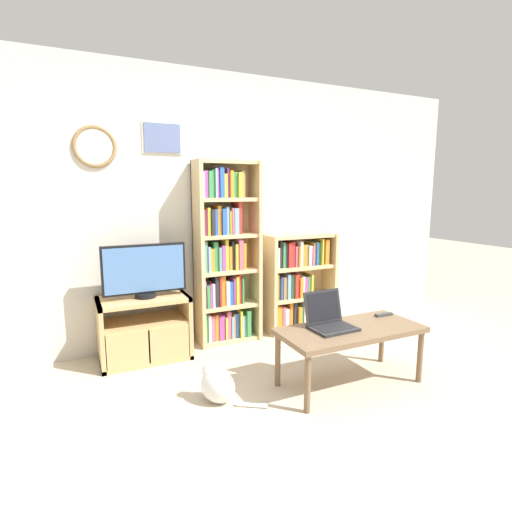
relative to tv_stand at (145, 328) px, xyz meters
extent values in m
plane|color=#BCAD93|center=(0.82, -1.53, -0.28)|extent=(18.00, 18.00, 0.00)
cube|color=beige|center=(0.82, 0.29, 1.02)|extent=(5.79, 0.06, 2.60)
torus|color=olive|center=(-0.30, 0.25, 1.57)|extent=(0.36, 0.04, 0.36)
cylinder|color=white|center=(-0.30, 0.25, 1.57)|extent=(0.29, 0.02, 0.29)
cube|color=silver|center=(0.27, 0.25, 1.67)|extent=(0.36, 0.01, 0.28)
cube|color=slate|center=(0.27, 0.25, 1.67)|extent=(0.33, 0.02, 0.25)
cube|color=tan|center=(-0.37, 0.02, 0.00)|extent=(0.04, 0.45, 0.56)
cube|color=tan|center=(0.37, 0.02, 0.00)|extent=(0.04, 0.45, 0.56)
cube|color=tan|center=(0.00, 0.02, 0.26)|extent=(0.77, 0.45, 0.04)
cube|color=tan|center=(0.00, 0.02, -0.27)|extent=(0.77, 0.45, 0.04)
cube|color=tan|center=(0.00, 0.02, 0.05)|extent=(0.70, 0.41, 0.04)
cube|color=tan|center=(-0.17, -0.20, -0.10)|extent=(0.33, 0.02, 0.30)
cube|color=tan|center=(0.17, -0.20, -0.10)|extent=(0.33, 0.02, 0.30)
cylinder|color=black|center=(0.02, 0.00, 0.30)|extent=(0.18, 0.18, 0.04)
cube|color=black|center=(0.02, 0.00, 0.53)|extent=(0.71, 0.05, 0.43)
cube|color=#4770A8|center=(0.02, -0.03, 0.53)|extent=(0.67, 0.01, 0.39)
cube|color=tan|center=(0.54, 0.10, 0.60)|extent=(0.04, 0.28, 1.77)
cube|color=tan|center=(1.13, 0.10, 0.60)|extent=(0.04, 0.28, 1.77)
cube|color=tan|center=(0.83, 0.23, 0.60)|extent=(0.62, 0.02, 1.77)
cube|color=tan|center=(0.83, 0.10, -0.27)|extent=(0.55, 0.24, 0.04)
cube|color=tan|center=(0.83, 0.10, 0.08)|extent=(0.55, 0.24, 0.04)
cube|color=tan|center=(0.83, 0.10, 0.42)|extent=(0.55, 0.24, 0.04)
cube|color=tan|center=(0.83, 0.10, 0.77)|extent=(0.55, 0.24, 0.04)
cube|color=tan|center=(0.83, 0.10, 1.12)|extent=(0.55, 0.24, 0.04)
cube|color=tan|center=(0.83, 0.10, 1.46)|extent=(0.55, 0.24, 0.04)
cube|color=#388947|center=(0.58, 0.12, -0.11)|extent=(0.04, 0.17, 0.27)
cube|color=white|center=(0.61, 0.11, -0.12)|extent=(0.03, 0.19, 0.27)
cube|color=#B75B70|center=(0.65, 0.12, -0.12)|extent=(0.04, 0.18, 0.26)
cube|color=orange|center=(0.69, 0.12, -0.12)|extent=(0.03, 0.17, 0.26)
cube|color=#9E4293|center=(0.72, 0.12, -0.13)|extent=(0.02, 0.18, 0.25)
cube|color=#9E4293|center=(0.75, 0.12, -0.12)|extent=(0.03, 0.18, 0.25)
cube|color=gold|center=(0.78, 0.11, -0.14)|extent=(0.02, 0.19, 0.22)
cube|color=#B75B70|center=(0.81, 0.12, -0.11)|extent=(0.04, 0.18, 0.27)
cube|color=#759EB7|center=(0.85, 0.11, -0.14)|extent=(0.02, 0.19, 0.22)
cube|color=#93704C|center=(0.87, 0.12, -0.13)|extent=(0.02, 0.17, 0.25)
cube|color=#2856A8|center=(0.90, 0.12, -0.12)|extent=(0.03, 0.18, 0.25)
cube|color=gold|center=(0.94, 0.11, -0.11)|extent=(0.02, 0.22, 0.27)
cube|color=#759EB7|center=(0.97, 0.11, -0.14)|extent=(0.04, 0.19, 0.22)
cube|color=#388947|center=(1.02, 0.11, -0.12)|extent=(0.04, 0.22, 0.27)
cube|color=#9E4293|center=(0.57, 0.11, 0.23)|extent=(0.02, 0.20, 0.26)
cube|color=#388947|center=(0.60, 0.11, 0.21)|extent=(0.03, 0.22, 0.22)
cube|color=#9E4293|center=(0.63, 0.11, 0.21)|extent=(0.03, 0.22, 0.23)
cube|color=white|center=(0.66, 0.11, 0.21)|extent=(0.02, 0.20, 0.23)
cube|color=#232328|center=(0.69, 0.11, 0.24)|extent=(0.04, 0.20, 0.29)
cube|color=red|center=(0.72, 0.11, 0.25)|extent=(0.02, 0.21, 0.30)
cube|color=orange|center=(0.76, 0.11, 0.24)|extent=(0.04, 0.19, 0.29)
cube|color=white|center=(0.80, 0.11, 0.22)|extent=(0.03, 0.21, 0.24)
cube|color=#2856A8|center=(0.84, 0.11, 0.21)|extent=(0.04, 0.19, 0.23)
cube|color=#9E4293|center=(0.87, 0.11, 0.23)|extent=(0.02, 0.20, 0.26)
cube|color=gold|center=(0.90, 0.11, 0.24)|extent=(0.03, 0.21, 0.28)
cube|color=red|center=(0.93, 0.12, 0.24)|extent=(0.03, 0.18, 0.29)
cube|color=#388947|center=(0.96, 0.11, 0.23)|extent=(0.02, 0.19, 0.26)
cube|color=#5B9389|center=(0.58, 0.11, 0.59)|extent=(0.04, 0.20, 0.29)
cube|color=#759EB7|center=(0.62, 0.11, 0.56)|extent=(0.03, 0.21, 0.24)
cube|color=orange|center=(0.65, 0.11, 0.55)|extent=(0.03, 0.19, 0.22)
cube|color=#388947|center=(0.69, 0.12, 0.58)|extent=(0.04, 0.17, 0.28)
cube|color=#5B9389|center=(0.73, 0.11, 0.56)|extent=(0.03, 0.19, 0.23)
cube|color=#9E4293|center=(0.76, 0.11, 0.56)|extent=(0.03, 0.19, 0.24)
cube|color=gold|center=(0.80, 0.12, 0.59)|extent=(0.03, 0.18, 0.30)
cube|color=orange|center=(0.84, 0.12, 0.56)|extent=(0.03, 0.18, 0.23)
cube|color=#232328|center=(0.87, 0.12, 0.58)|extent=(0.03, 0.18, 0.28)
cube|color=gold|center=(0.90, 0.11, 0.57)|extent=(0.03, 0.21, 0.25)
cube|color=#B75B70|center=(0.93, 0.11, 0.59)|extent=(0.04, 0.22, 0.30)
cube|color=orange|center=(0.97, 0.11, 0.57)|extent=(0.03, 0.21, 0.26)
cube|color=#9E4293|center=(0.59, 0.12, 0.91)|extent=(0.04, 0.17, 0.24)
cube|color=gold|center=(0.62, 0.11, 0.92)|extent=(0.02, 0.20, 0.26)
cube|color=#232328|center=(0.66, 0.11, 0.91)|extent=(0.04, 0.22, 0.24)
cube|color=#2856A8|center=(0.69, 0.11, 0.91)|extent=(0.03, 0.21, 0.24)
cube|color=orange|center=(0.73, 0.12, 0.92)|extent=(0.04, 0.18, 0.27)
cube|color=#2856A8|center=(0.77, 0.11, 0.91)|extent=(0.04, 0.21, 0.25)
cube|color=#759EB7|center=(0.81, 0.11, 0.92)|extent=(0.03, 0.19, 0.26)
cube|color=gold|center=(0.84, 0.11, 0.90)|extent=(0.02, 0.20, 0.22)
cube|color=#B75B70|center=(0.86, 0.11, 0.91)|extent=(0.02, 0.21, 0.25)
cube|color=#759EB7|center=(0.89, 0.11, 0.91)|extent=(0.04, 0.21, 0.25)
cube|color=red|center=(0.94, 0.11, 0.94)|extent=(0.03, 0.19, 0.30)
cube|color=#759EB7|center=(0.57, 0.11, 1.25)|extent=(0.02, 0.22, 0.23)
cube|color=#9E4293|center=(0.61, 0.11, 1.26)|extent=(0.04, 0.20, 0.24)
cube|color=#388947|center=(0.64, 0.11, 1.25)|extent=(0.03, 0.21, 0.24)
cube|color=#388947|center=(0.67, 0.12, 1.26)|extent=(0.02, 0.18, 0.25)
cube|color=#759EB7|center=(0.70, 0.11, 1.27)|extent=(0.02, 0.20, 0.27)
cube|color=#9E4293|center=(0.72, 0.11, 1.27)|extent=(0.02, 0.19, 0.27)
cube|color=#2856A8|center=(0.75, 0.11, 1.27)|extent=(0.04, 0.20, 0.28)
cube|color=gold|center=(0.79, 0.11, 1.24)|extent=(0.03, 0.19, 0.22)
cube|color=#9E4293|center=(0.82, 0.12, 1.27)|extent=(0.02, 0.18, 0.27)
cube|color=orange|center=(0.85, 0.11, 1.26)|extent=(0.03, 0.21, 0.25)
cube|color=#388947|center=(0.89, 0.11, 1.25)|extent=(0.04, 0.19, 0.24)
cube|color=gold|center=(0.94, 0.11, 1.25)|extent=(0.04, 0.22, 0.24)
cube|color=#93704C|center=(0.98, 0.12, 1.26)|extent=(0.03, 0.17, 0.25)
cube|color=tan|center=(1.29, 0.10, 0.23)|extent=(0.04, 0.28, 1.03)
cube|color=tan|center=(2.03, 0.10, 0.23)|extent=(0.04, 0.28, 1.03)
cube|color=tan|center=(1.66, 0.23, 0.23)|extent=(0.77, 0.02, 1.03)
cube|color=tan|center=(1.66, 0.10, -0.27)|extent=(0.70, 0.24, 0.04)
cube|color=tan|center=(1.66, 0.10, 0.06)|extent=(0.70, 0.24, 0.04)
cube|color=tan|center=(1.66, 0.10, 0.40)|extent=(0.70, 0.24, 0.04)
cube|color=tan|center=(1.66, 0.10, 0.73)|extent=(0.70, 0.24, 0.04)
cube|color=orange|center=(1.33, 0.12, -0.12)|extent=(0.02, 0.18, 0.25)
cube|color=orange|center=(1.35, 0.11, -0.11)|extent=(0.03, 0.21, 0.27)
cube|color=orange|center=(1.39, 0.11, -0.12)|extent=(0.03, 0.19, 0.26)
cube|color=#B75B70|center=(1.42, 0.11, -0.12)|extent=(0.03, 0.20, 0.25)
cube|color=white|center=(1.46, 0.11, -0.13)|extent=(0.04, 0.20, 0.23)
cube|color=red|center=(1.49, 0.12, -0.14)|extent=(0.02, 0.18, 0.22)
cube|color=orange|center=(1.52, 0.12, -0.11)|extent=(0.04, 0.17, 0.28)
cube|color=#232328|center=(1.57, 0.11, -0.11)|extent=(0.04, 0.19, 0.27)
cube|color=orange|center=(1.61, 0.11, -0.13)|extent=(0.04, 0.22, 0.23)
cube|color=#388947|center=(1.65, 0.12, -0.14)|extent=(0.03, 0.18, 0.22)
cube|color=white|center=(1.69, 0.11, -0.12)|extent=(0.04, 0.20, 0.26)
cube|color=orange|center=(1.72, 0.11, -0.11)|extent=(0.03, 0.19, 0.27)
cube|color=#5B9389|center=(1.76, 0.11, -0.12)|extent=(0.03, 0.21, 0.25)
cube|color=red|center=(1.78, 0.11, -0.13)|extent=(0.02, 0.22, 0.23)
cube|color=#B75B70|center=(1.81, 0.11, -0.12)|extent=(0.03, 0.21, 0.25)
cube|color=white|center=(1.84, 0.12, -0.12)|extent=(0.02, 0.17, 0.25)
cube|color=orange|center=(1.33, 0.11, 0.22)|extent=(0.03, 0.22, 0.28)
cube|color=#232328|center=(1.36, 0.11, 0.19)|extent=(0.03, 0.19, 0.22)
cube|color=#2856A8|center=(1.39, 0.11, 0.20)|extent=(0.02, 0.19, 0.24)
cube|color=#93704C|center=(1.43, 0.11, 0.20)|extent=(0.04, 0.20, 0.24)
cube|color=#759EB7|center=(1.47, 0.11, 0.21)|extent=(0.04, 0.21, 0.26)
cube|color=#759EB7|center=(1.50, 0.12, 0.20)|extent=(0.02, 0.18, 0.23)
cube|color=#388947|center=(1.53, 0.11, 0.21)|extent=(0.03, 0.19, 0.25)
cube|color=red|center=(1.56, 0.11, 0.21)|extent=(0.03, 0.22, 0.25)
cube|color=red|center=(1.59, 0.11, 0.21)|extent=(0.02, 0.20, 0.26)
cube|color=orange|center=(1.62, 0.11, 0.19)|extent=(0.03, 0.22, 0.21)
cube|color=white|center=(1.66, 0.12, 0.19)|extent=(0.03, 0.18, 0.22)
cube|color=#9E4293|center=(1.70, 0.12, 0.19)|extent=(0.03, 0.18, 0.21)
cube|color=#388947|center=(1.73, 0.12, 0.19)|extent=(0.03, 0.18, 0.21)
cube|color=gold|center=(1.76, 0.11, 0.20)|extent=(0.02, 0.19, 0.23)
cube|color=#B75B70|center=(1.34, 0.12, 0.52)|extent=(0.03, 0.17, 0.21)
cube|color=white|center=(1.37, 0.12, 0.52)|extent=(0.02, 0.17, 0.21)
cube|color=#232328|center=(1.39, 0.12, 0.55)|extent=(0.02, 0.17, 0.28)
cube|color=#388947|center=(1.42, 0.12, 0.55)|extent=(0.03, 0.18, 0.26)
cube|color=#232328|center=(1.45, 0.12, 0.54)|extent=(0.03, 0.18, 0.25)
cube|color=red|center=(1.49, 0.11, 0.54)|extent=(0.03, 0.20, 0.26)
cube|color=red|center=(1.53, 0.12, 0.55)|extent=(0.04, 0.18, 0.26)
cube|color=#B75B70|center=(1.57, 0.11, 0.52)|extent=(0.03, 0.20, 0.21)
cube|color=orange|center=(1.59, 0.11, 0.52)|extent=(0.02, 0.22, 0.21)
cube|color=white|center=(1.62, 0.11, 0.55)|extent=(0.03, 0.20, 0.26)
cube|color=orange|center=(1.66, 0.11, 0.53)|extent=(0.04, 0.20, 0.23)
cube|color=#93704C|center=(1.69, 0.11, 0.53)|extent=(0.03, 0.19, 0.23)
cube|color=white|center=(1.73, 0.11, 0.52)|extent=(0.04, 0.21, 0.21)
cube|color=#B75B70|center=(1.76, 0.11, 0.52)|extent=(0.03, 0.21, 0.21)
cube|color=gold|center=(1.79, 0.11, 0.54)|extent=(0.02, 0.19, 0.24)
cube|color=#2856A8|center=(1.81, 0.11, 0.54)|extent=(0.02, 0.21, 0.25)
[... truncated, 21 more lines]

